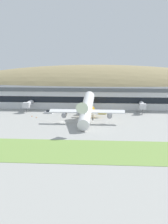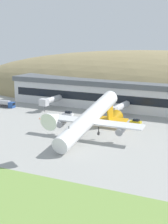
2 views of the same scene
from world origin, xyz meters
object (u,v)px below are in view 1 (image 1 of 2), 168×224
Objects in this scene: jetway_1 at (86,105)px; traffic_cone_0 at (37,117)px; jetway_2 at (142,105)px; service_car_1 at (48,112)px; jetway_0 at (28,104)px; service_car_0 at (102,113)px; traffic_cone_1 at (32,116)px; terminal_building at (87,96)px; cargo_airplane at (87,109)px.

jetway_1 is 28.89× the size of traffic_cone_0.
service_car_1 is (-49.32, -6.54, -3.32)m from jetway_2.
service_car_0 is (40.59, -6.10, -3.40)m from jetway_0.
traffic_cone_1 is at bearing -121.98° from service_car_1.
jetway_1 is 29.74m from jetway_2.
jetway_1 is at bearing 151.23° from service_car_0.
traffic_cone_0 is at bearing -141.25° from jetway_1.
jetway_2 is at bearing 0.30° from jetway_0.
jetway_0 is 41.18m from service_car_0.
service_car_0 is 0.97× the size of service_car_1.
service_car_0 is at bearing -66.03° from terminal_building.
terminal_building reaches higher than traffic_cone_1.
terminal_building is at bearing 25.91° from jetway_0.
jetway_1 reaches higher than service_car_0.
jetway_2 is (61.50, 0.33, -0.00)m from jetway_0.
service_car_0 is (6.16, 25.86, -5.78)m from cargo_airplane.
terminal_building is 8.24× the size of jetway_2.
jetway_0 is at bearing 137.13° from cargo_airplane.
jetway_1 is at bearing 30.47° from traffic_cone_1.
traffic_cone_0 is 1.00× the size of traffic_cone_1.
terminal_building is 16.68m from jetway_1.
service_car_1 reaches higher than traffic_cone_0.
traffic_cone_1 is at bearing -149.53° from jetway_1.
jetway_0 is 14.07m from service_car_1.
cargo_airplane reaches higher than traffic_cone_0.
traffic_cone_1 is at bearing -128.73° from terminal_building.
service_car_0 is at bearing -162.93° from jetway_2.
service_car_1 reaches higher than traffic_cone_1.
service_car_1 is 7.43× the size of traffic_cone_0.
jetway_2 is at bearing 20.88° from traffic_cone_0.
jetway_1 is at bearing -87.70° from terminal_building.
service_car_1 is 14.04m from traffic_cone_0.
traffic_cone_0 is at bearing -122.71° from terminal_building.
traffic_cone_0 is at bearing -104.31° from service_car_1.
jetway_2 is at bearing -26.00° from terminal_building.
terminal_building is 29.24m from service_car_1.
jetway_0 is at bearing 108.75° from traffic_cone_1.
service_car_0 reaches higher than traffic_cone_0.
cargo_airplane is 11.42× the size of service_car_0.
jetway_0 is 47.03m from cargo_airplane.
service_car_1 is at bearing -179.76° from service_car_0.
jetway_2 is at bearing 7.56° from service_car_1.
jetway_1 is at bearing 94.89° from cargo_airplane.
terminal_building is at bearing 113.97° from service_car_0.
traffic_cone_0 is (-22.44, -34.95, -6.65)m from terminal_building.
traffic_cone_1 is (-3.05, 3.16, 0.00)m from traffic_cone_0.
service_car_1 is (12.17, -6.22, -3.32)m from jetway_0.
terminal_building reaches higher than jetway_1.
service_car_1 is at bearing 75.69° from traffic_cone_0.
traffic_cone_1 is (5.65, -16.66, -3.71)m from jetway_0.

